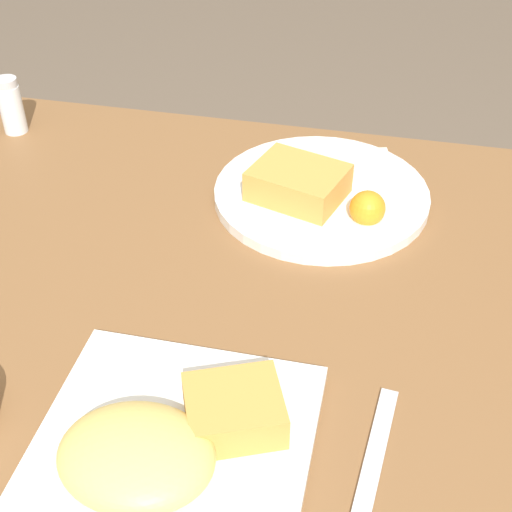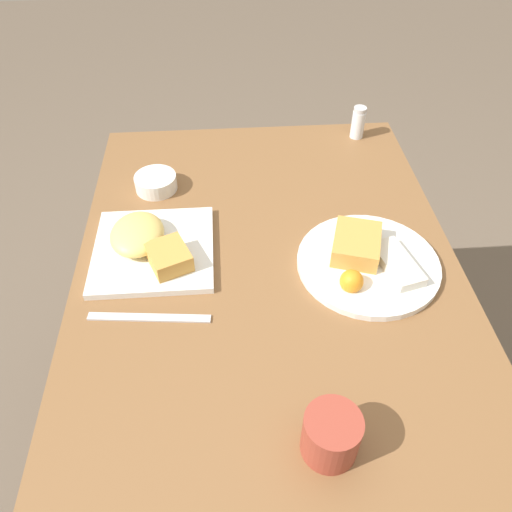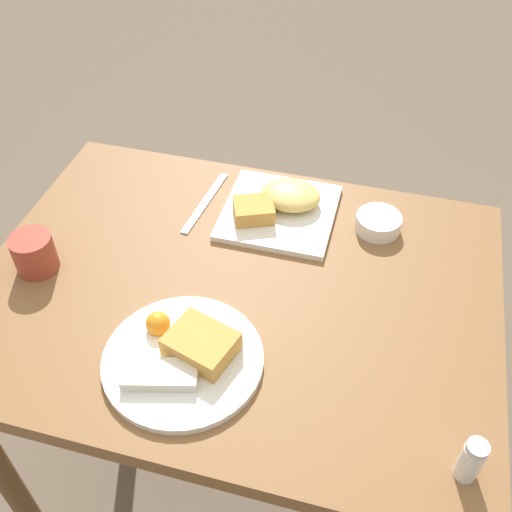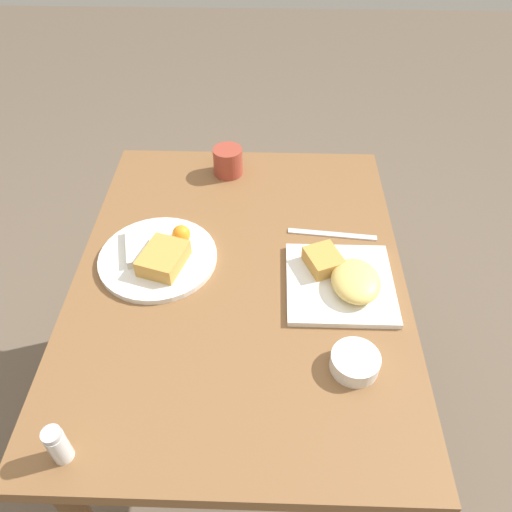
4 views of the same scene
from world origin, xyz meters
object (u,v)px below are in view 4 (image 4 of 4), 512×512
butter_knife (332,234)px  coffee_mug (228,161)px  salt_shaker (59,446)px  plate_square_near (344,279)px  plate_oval_far (159,256)px  sauce_ramekin (355,362)px

butter_knife → coffee_mug: 0.38m
salt_shaker → coffee_mug: bearing=-15.0°
plate_square_near → plate_oval_far: 0.43m
plate_oval_far → plate_square_near: bearing=-99.0°
salt_shaker → coffee_mug: size_ratio=1.02×
sauce_ramekin → butter_knife: (0.38, 0.01, -0.02)m
sauce_ramekin → coffee_mug: bearing=24.4°
plate_square_near → plate_oval_far: size_ratio=0.86×
sauce_ramekin → coffee_mug: 0.70m
butter_knife → plate_oval_far: bearing=19.6°
salt_shaker → butter_knife: salt_shaker is taller
butter_knife → coffee_mug: coffee_mug is taller
salt_shaker → sauce_ramekin: bearing=-69.6°
plate_oval_far → sauce_ramekin: size_ratio=2.91×
butter_knife → coffee_mug: size_ratio=2.68×
plate_square_near → coffee_mug: coffee_mug is taller
coffee_mug → sauce_ramekin: bearing=-155.6°
plate_oval_far → sauce_ramekin: (-0.28, -0.43, 0.00)m
plate_oval_far → coffee_mug: 0.38m
plate_oval_far → coffee_mug: coffee_mug is taller
plate_oval_far → sauce_ramekin: plate_oval_far is taller
sauce_ramekin → salt_shaker: salt_shaker is taller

